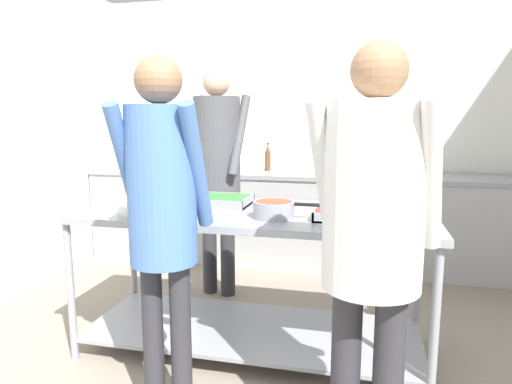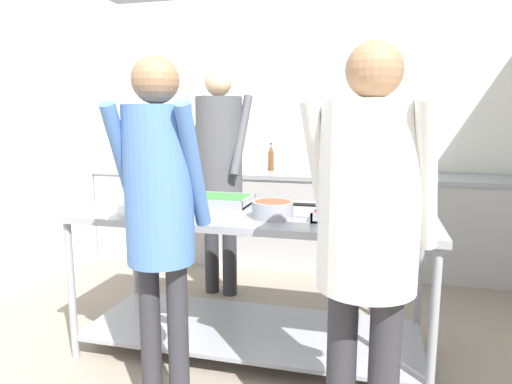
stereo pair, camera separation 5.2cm
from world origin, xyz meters
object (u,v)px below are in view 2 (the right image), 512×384
plate_stack (139,208)px  guest_serving_right (368,219)px  serving_tray_roast (347,215)px  cook_behind_counter (219,158)px  guest_serving_left (160,200)px  sauce_pan (273,209)px  water_bottle (271,158)px  serving_tray_vegetables (219,200)px

plate_stack → guest_serving_right: 1.45m
serving_tray_roast → cook_behind_counter: bearing=139.2°
cook_behind_counter → guest_serving_left: bearing=-80.8°
serving_tray_roast → cook_behind_counter: size_ratio=0.20×
sauce_pan → guest_serving_left: (-0.40, -0.58, 0.14)m
sauce_pan → guest_serving_right: bearing=-52.7°
guest_serving_right → cook_behind_counter: size_ratio=0.95×
plate_stack → guest_serving_right: size_ratio=0.14×
guest_serving_right → water_bottle: bearing=110.1°
cook_behind_counter → serving_tray_roast: bearing=-40.8°
serving_tray_vegetables → water_bottle: size_ratio=1.48×
serving_tray_vegetables → guest_serving_left: 0.90m
guest_serving_right → water_bottle: guest_serving_right is taller
plate_stack → guest_serving_right: bearing=-25.0°
serving_tray_vegetables → water_bottle: 1.72m
guest_serving_left → water_bottle: 2.60m
serving_tray_roast → guest_serving_right: (0.12, -0.74, 0.15)m
guest_serving_right → water_bottle: (-0.99, 2.70, -0.02)m
sauce_pan → water_bottle: size_ratio=1.35×
sauce_pan → guest_serving_left: bearing=-124.6°
serving_tray_roast → cook_behind_counter: cook_behind_counter is taller
serving_tray_vegetables → plate_stack: bearing=-134.0°
plate_stack → sauce_pan: size_ratio=0.66×
serving_tray_vegetables → serving_tray_roast: 0.87m
serving_tray_roast → cook_behind_counter: (-1.05, 0.91, 0.21)m
plate_stack → guest_serving_right: guest_serving_right is taller
serving_tray_vegetables → serving_tray_roast: bearing=-16.6°
plate_stack → serving_tray_vegetables: plate_stack is taller
guest_serving_right → water_bottle: size_ratio=6.20×
guest_serving_left → water_bottle: guest_serving_left is taller
sauce_pan → guest_serving_right: (0.52, -0.68, 0.12)m
serving_tray_roast → guest_serving_right: 0.76m
plate_stack → serving_tray_vegetables: 0.52m
guest_serving_left → guest_serving_right: bearing=-6.5°
cook_behind_counter → water_bottle: size_ratio=6.53×
cook_behind_counter → sauce_pan: bearing=-56.1°
plate_stack → sauce_pan: bearing=5.2°
serving_tray_vegetables → guest_serving_right: (0.95, -0.99, 0.15)m
serving_tray_vegetables → guest_serving_right: guest_serving_right is taller
plate_stack → serving_tray_vegetables: size_ratio=0.60×
plate_stack → cook_behind_counter: cook_behind_counter is taller
water_bottle → cook_behind_counter: bearing=-99.7°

